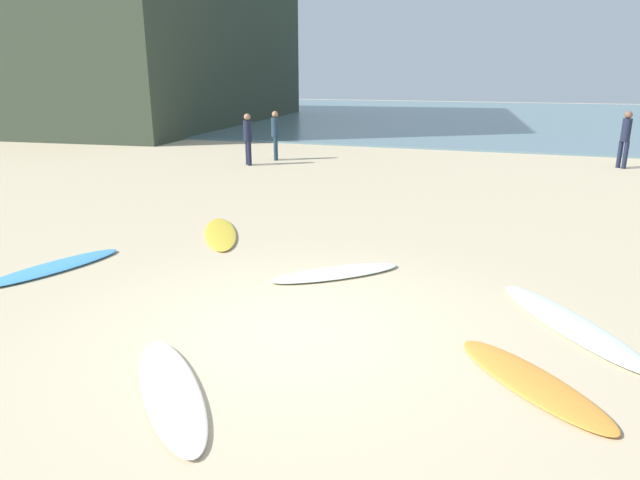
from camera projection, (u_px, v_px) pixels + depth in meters
ground_plane at (293, 332)px, 6.64m from camera, size 120.00×120.00×0.00m
ocean_water at (488, 116)px, 40.31m from camera, size 120.00×40.00×0.08m
coastal_headland at (72, 6)px, 34.35m from camera, size 24.43×24.01×13.87m
surfboard_0 at (170, 390)px, 5.36m from camera, size 1.90×1.98×0.06m
surfboard_1 at (220, 233)px, 10.62m from camera, size 1.69×2.28×0.06m
surfboard_2 at (54, 267)px, 8.77m from camera, size 1.15×2.31×0.07m
surfboard_3 at (569, 323)px, 6.78m from camera, size 1.90×2.44×0.08m
surfboard_4 at (531, 382)px, 5.51m from camera, size 1.76×1.77×0.06m
surfboard_5 at (336, 273)px, 8.51m from camera, size 1.92×1.77×0.07m
beachgoer_near at (248, 137)px, 18.52m from camera, size 0.40×0.40×1.69m
beachgoer_mid at (275, 133)px, 19.62m from camera, size 0.37×0.37×1.69m
beachgoer_far at (625, 136)px, 17.87m from camera, size 0.40×0.40×1.81m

